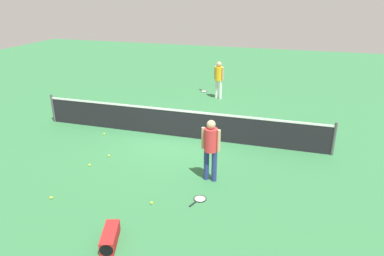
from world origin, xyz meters
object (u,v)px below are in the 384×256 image
at_px(player_near_side, 211,145).
at_px(player_far_side, 219,77).
at_px(tennis_ball_midcourt, 51,198).
at_px(tennis_ball_baseline, 89,165).
at_px(equipment_bag, 110,238).
at_px(tennis_ball_stray_left, 109,156).
at_px(tennis_racket_near_player, 199,199).
at_px(tennis_ball_by_net, 152,203).
at_px(tennis_ball_near_player, 104,134).
at_px(tennis_racket_far_player, 203,91).

xyz_separation_m(player_near_side, player_far_side, (-1.52, 7.43, 0.00)).
bearing_deg(tennis_ball_midcourt, tennis_ball_baseline, 91.67).
distance_m(player_near_side, equipment_bag, 3.46).
height_order(player_near_side, tennis_ball_stray_left, player_near_side).
bearing_deg(tennis_racket_near_player, tennis_ball_midcourt, -163.48).
xyz_separation_m(tennis_racket_near_player, tennis_ball_by_net, (-1.04, -0.51, 0.02)).
distance_m(tennis_ball_near_player, tennis_ball_by_net, 4.78).
bearing_deg(player_near_side, tennis_ball_near_player, 155.72).
relative_size(tennis_ball_stray_left, equipment_bag, 0.08).
relative_size(tennis_racket_far_player, tennis_ball_near_player, 8.11).
bearing_deg(tennis_ball_stray_left, tennis_ball_midcourt, -94.10).
xyz_separation_m(tennis_racket_far_player, tennis_ball_stray_left, (-0.81, -7.91, 0.02)).
distance_m(tennis_ball_baseline, equipment_bag, 3.61).
bearing_deg(tennis_racket_far_player, tennis_ball_near_player, -105.98).
bearing_deg(tennis_ball_stray_left, tennis_ball_by_net, -41.34).
distance_m(tennis_ball_near_player, tennis_ball_baseline, 2.35).
relative_size(tennis_ball_midcourt, tennis_ball_baseline, 1.00).
bearing_deg(tennis_ball_stray_left, tennis_ball_near_player, 124.28).
xyz_separation_m(tennis_ball_baseline, equipment_bag, (2.24, -2.83, 0.11)).
bearing_deg(tennis_ball_by_net, tennis_ball_midcourt, -168.08).
height_order(player_far_side, tennis_ball_by_net, player_far_side).
height_order(tennis_racket_far_player, equipment_bag, equipment_bag).
relative_size(tennis_racket_far_player, tennis_ball_by_net, 8.11).
bearing_deg(tennis_ball_by_net, tennis_racket_near_player, 26.40).
height_order(tennis_ball_by_net, tennis_ball_stray_left, same).
relative_size(tennis_ball_baseline, equipment_bag, 0.08).
distance_m(player_far_side, tennis_ball_by_net, 9.03).
bearing_deg(player_far_side, tennis_ball_by_net, -86.96).
bearing_deg(player_far_side, tennis_ball_near_player, -117.03).
bearing_deg(tennis_ball_midcourt, player_near_side, 30.56).
relative_size(player_near_side, player_far_side, 1.00).
height_order(player_far_side, tennis_ball_baseline, player_far_side).
distance_m(tennis_racket_far_player, tennis_ball_midcourt, 10.44).
bearing_deg(tennis_ball_baseline, player_near_side, 4.30).
bearing_deg(tennis_ball_near_player, tennis_racket_far_player, 74.02).
height_order(tennis_ball_by_net, tennis_ball_baseline, same).
xyz_separation_m(player_far_side, tennis_racket_near_player, (1.51, -8.45, -1.00)).
xyz_separation_m(tennis_racket_far_player, equipment_bag, (1.20, -11.45, 0.13)).
relative_size(tennis_racket_near_player, tennis_racket_far_player, 1.13).
relative_size(player_near_side, tennis_racket_far_player, 3.18).
height_order(tennis_racket_near_player, tennis_ball_near_player, tennis_ball_near_player).
relative_size(player_near_side, tennis_ball_baseline, 25.76).
relative_size(player_far_side, equipment_bag, 2.01).
distance_m(tennis_ball_near_player, tennis_ball_stray_left, 1.82).
xyz_separation_m(tennis_racket_near_player, tennis_racket_far_player, (-2.47, 9.37, 0.00)).
relative_size(player_far_side, tennis_ball_by_net, 25.76).
distance_m(tennis_racket_near_player, tennis_ball_stray_left, 3.59).
relative_size(tennis_racket_far_player, tennis_ball_midcourt, 8.11).
bearing_deg(tennis_ball_near_player, player_far_side, 62.97).
xyz_separation_m(tennis_ball_by_net, tennis_ball_baseline, (-2.48, 1.27, 0.00)).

